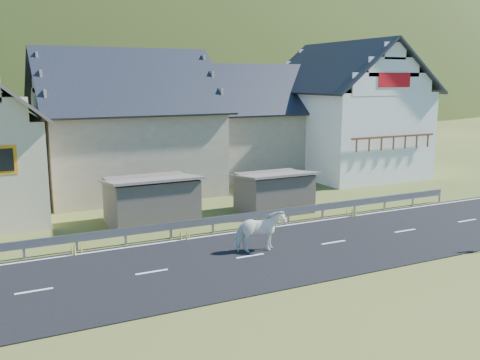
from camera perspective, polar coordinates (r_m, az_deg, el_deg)
ground at (r=21.24m, az=1.09°, el=-8.21°), size 160.00×160.00×0.00m
road at (r=21.23m, az=1.09°, el=-8.16°), size 60.00×7.00×0.04m
lane_markings at (r=21.23m, az=1.09°, el=-8.10°), size 60.00×6.60×0.01m
guardrail at (r=24.26m, az=-2.91°, el=-4.40°), size 28.10×0.09×0.75m
shed_left at (r=26.05m, az=-9.44°, el=-2.26°), size 4.30×3.30×2.40m
shed_right at (r=28.14m, az=3.64°, el=-1.36°), size 3.80×2.90×2.20m
house_stone_a at (r=33.93m, az=-12.21°, el=6.70°), size 10.80×9.80×8.90m
house_stone_b at (r=39.41m, az=1.41°, el=6.90°), size 9.80×8.80×8.10m
house_white at (r=40.05m, az=11.15°, el=7.94°), size 8.80×10.80×9.70m
mountain at (r=200.17m, az=-21.91°, el=2.29°), size 440.00×280.00×260.00m
horse at (r=21.53m, az=2.13°, el=-5.49°), size 1.16×2.10×1.68m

